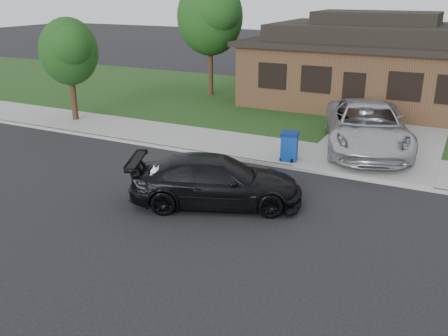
% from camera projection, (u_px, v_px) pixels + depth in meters
% --- Properties ---
extents(ground, '(120.00, 120.00, 0.00)m').
position_uv_depth(ground, '(144.00, 185.00, 15.79)').
color(ground, black).
rests_on(ground, ground).
extents(sidewalk, '(60.00, 3.00, 0.12)m').
position_uv_depth(sidewalk, '(216.00, 142.00, 19.98)').
color(sidewalk, gray).
rests_on(sidewalk, ground).
extents(curb, '(60.00, 0.12, 0.12)m').
position_uv_depth(curb, '(198.00, 153.00, 18.72)').
color(curb, gray).
rests_on(curb, ground).
extents(lawn, '(60.00, 13.00, 0.13)m').
position_uv_depth(lawn, '(285.00, 103.00, 26.70)').
color(lawn, '#193814').
rests_on(lawn, ground).
extents(driveway, '(4.50, 13.00, 0.14)m').
position_uv_depth(driveway, '(392.00, 130.00, 21.65)').
color(driveway, gray).
rests_on(driveway, ground).
extents(sedan, '(5.27, 3.74, 1.42)m').
position_uv_depth(sedan, '(216.00, 181.00, 14.18)').
color(sedan, black).
rests_on(sedan, ground).
extents(minivan, '(4.55, 6.79, 1.73)m').
position_uv_depth(minivan, '(367.00, 126.00, 18.64)').
color(minivan, '#B1B3B9').
rests_on(minivan, driveway).
extents(recycling_bin, '(0.72, 0.72, 1.01)m').
position_uv_depth(recycling_bin, '(289.00, 146.00, 17.59)').
color(recycling_bin, navy).
rests_on(recycling_bin, sidewalk).
extents(house, '(12.60, 8.60, 4.65)m').
position_uv_depth(house, '(372.00, 64.00, 26.00)').
color(house, '#422B1C').
rests_on(house, ground).
extents(tree_0, '(3.78, 3.60, 6.34)m').
position_uv_depth(tree_0, '(212.00, 16.00, 26.93)').
color(tree_0, '#332114').
rests_on(tree_0, ground).
extents(tree_2, '(2.73, 2.60, 4.59)m').
position_uv_depth(tree_2, '(69.00, 51.00, 22.09)').
color(tree_2, '#332114').
rests_on(tree_2, ground).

